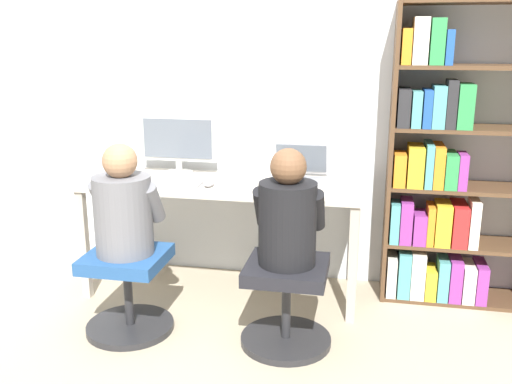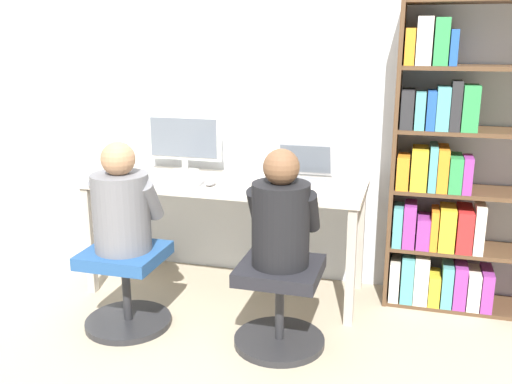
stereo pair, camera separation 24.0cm
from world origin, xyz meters
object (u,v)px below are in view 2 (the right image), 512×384
(laptop, at_px, (302,174))
(keyboard, at_px, (171,182))
(person_at_laptop, at_px, (281,216))
(desktop_monitor, at_px, (184,142))
(bookshelf, at_px, (451,179))
(office_chair_right, at_px, (280,300))
(person_at_monitor, at_px, (121,205))
(office_chair_left, at_px, (126,284))

(laptop, bearing_deg, keyboard, -160.25)
(laptop, height_order, person_at_laptop, person_at_laptop)
(desktop_monitor, distance_m, bookshelf, 1.67)
(office_chair_right, height_order, person_at_monitor, person_at_monitor)
(office_chair_right, distance_m, person_at_laptop, 0.46)
(keyboard, xyz_separation_m, office_chair_left, (-0.09, -0.45, -0.48))
(keyboard, xyz_separation_m, bookshelf, (1.62, 0.30, 0.05))
(desktop_monitor, height_order, laptop, desktop_monitor)
(keyboard, bearing_deg, office_chair_left, -100.91)
(office_chair_left, bearing_deg, laptop, 40.72)
(laptop, relative_size, person_at_laptop, 0.59)
(person_at_monitor, relative_size, bookshelf, 0.34)
(keyboard, relative_size, bookshelf, 0.22)
(keyboard, height_order, office_chair_left, keyboard)
(office_chair_left, distance_m, bookshelf, 1.94)
(bookshelf, bearing_deg, person_at_monitor, -156.46)
(office_chair_left, xyz_separation_m, office_chair_right, (0.87, 0.03, 0.00))
(office_chair_right, relative_size, bookshelf, 0.27)
(keyboard, bearing_deg, person_at_laptop, -28.34)
(office_chair_right, xyz_separation_m, person_at_laptop, (0.00, 0.00, 0.46))
(person_at_laptop, relative_size, bookshelf, 0.34)
(desktop_monitor, height_order, bookshelf, bookshelf)
(laptop, bearing_deg, person_at_laptop, -87.55)
(person_at_monitor, bearing_deg, person_at_laptop, 1.75)
(desktop_monitor, relative_size, keyboard, 1.28)
(laptop, xyz_separation_m, keyboard, (-0.75, -0.27, -0.04))
(bookshelf, bearing_deg, office_chair_right, -139.23)
(laptop, distance_m, person_at_monitor, 1.11)
(desktop_monitor, height_order, office_chair_left, desktop_monitor)
(office_chair_left, height_order, office_chair_right, same)
(office_chair_left, bearing_deg, person_at_laptop, 2.03)
(desktop_monitor, relative_size, office_chair_left, 1.05)
(desktop_monitor, relative_size, person_at_monitor, 0.85)
(keyboard, distance_m, office_chair_left, 0.67)
(desktop_monitor, height_order, keyboard, desktop_monitor)
(keyboard, height_order, bookshelf, bookshelf)
(office_chair_right, xyz_separation_m, person_at_monitor, (-0.87, -0.02, 0.46))
(office_chair_left, relative_size, person_at_monitor, 0.81)
(office_chair_right, bearing_deg, keyboard, 151.42)
(person_at_laptop, bearing_deg, bookshelf, 40.60)
(person_at_monitor, relative_size, person_at_laptop, 1.00)
(office_chair_left, bearing_deg, desktop_monitor, 86.22)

